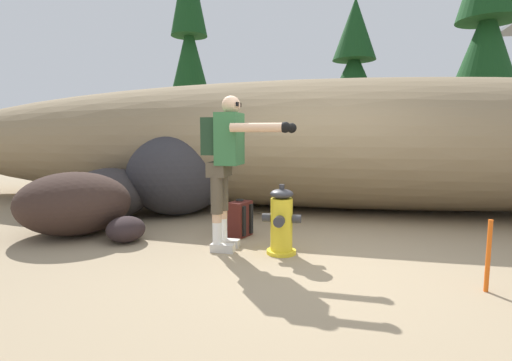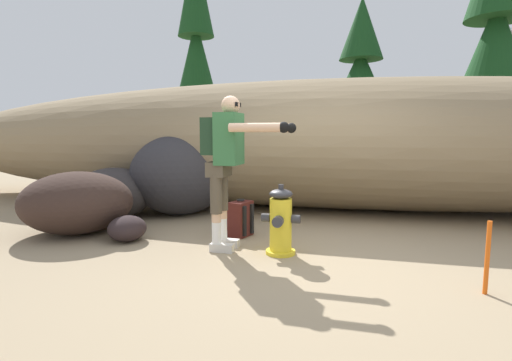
{
  "view_description": "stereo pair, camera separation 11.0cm",
  "coord_description": "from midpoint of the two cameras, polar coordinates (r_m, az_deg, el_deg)",
  "views": [
    {
      "loc": [
        0.33,
        -3.86,
        1.28
      ],
      "look_at": [
        -0.64,
        0.48,
        0.75
      ],
      "focal_mm": 27.28,
      "sensor_mm": 36.0,
      "label": 1
    },
    {
      "loc": [
        0.43,
        -3.83,
        1.28
      ],
      "look_at": [
        -0.64,
        0.48,
        0.75
      ],
      "focal_mm": 27.28,
      "sensor_mm": 36.0,
      "label": 2
    }
  ],
  "objects": [
    {
      "name": "ground_plane",
      "position": [
        4.07,
        8.04,
        -11.86
      ],
      "size": [
        56.0,
        56.0,
        0.04
      ],
      "primitive_type": "cube",
      "color": "#998466"
    },
    {
      "name": "dirt_embankment",
      "position": [
        6.97,
        10.87,
        5.28
      ],
      "size": [
        16.88,
        3.2,
        2.22
      ],
      "primitive_type": "ellipsoid",
      "color": "#897556",
      "rests_on": "ground_plane"
    },
    {
      "name": "fire_hydrant",
      "position": [
        4.18,
        4.39,
        -6.15
      ],
      "size": [
        0.42,
        0.37,
        0.75
      ],
      "color": "yellow",
      "rests_on": "ground_plane"
    },
    {
      "name": "utility_worker",
      "position": [
        4.23,
        -3.45,
        3.97
      ],
      "size": [
        0.98,
        0.55,
        1.69
      ],
      "rotation": [
        0.0,
        0.0,
        -0.02
      ],
      "color": "beige",
      "rests_on": "ground_plane"
    },
    {
      "name": "spare_backpack",
      "position": [
        4.92,
        -1.68,
        -5.68
      ],
      "size": [
        0.34,
        0.35,
        0.47
      ],
      "rotation": [
        0.0,
        0.0,
        2.82
      ],
      "color": "#511E19",
      "rests_on": "ground_plane"
    },
    {
      "name": "boulder_large",
      "position": [
        6.28,
        -10.4,
        0.88
      ],
      "size": [
        2.01,
        2.02,
        1.29
      ],
      "primitive_type": "ellipsoid",
      "rotation": [
        0.0,
        0.0,
        0.8
      ],
      "color": "#2E2D31",
      "rests_on": "ground_plane"
    },
    {
      "name": "boulder_mid",
      "position": [
        5.52,
        -24.23,
        -2.96
      ],
      "size": [
        1.87,
        1.84,
        0.8
      ],
      "primitive_type": "ellipsoid",
      "rotation": [
        0.0,
        0.0,
        3.76
      ],
      "color": "#362620",
      "rests_on": "ground_plane"
    },
    {
      "name": "boulder_small",
      "position": [
        6.32,
        -19.64,
        -1.72
      ],
      "size": [
        1.53,
        1.49,
        0.77
      ],
      "primitive_type": "ellipsoid",
      "rotation": [
        0.0,
        0.0,
        5.1
      ],
      "color": "#312D2D",
      "rests_on": "ground_plane"
    },
    {
      "name": "boulder_outlier",
      "position": [
        4.94,
        -17.76,
        -6.71
      ],
      "size": [
        0.57,
        0.6,
        0.3
      ],
      "primitive_type": "ellipsoid",
      "rotation": [
        0.0,
        0.0,
        4.98
      ],
      "color": "#2C2222",
      "rests_on": "ground_plane"
    },
    {
      "name": "pine_tree_far_left",
      "position": [
        13.56,
        -8.5,
        18.08
      ],
      "size": [
        1.82,
        1.82,
        7.43
      ],
      "color": "#47331E",
      "rests_on": "ground_plane"
    },
    {
      "name": "pine_tree_left",
      "position": [
        12.16,
        15.33,
        15.26
      ],
      "size": [
        1.93,
        1.93,
        5.2
      ],
      "color": "#47331E",
      "rests_on": "ground_plane"
    },
    {
      "name": "pine_tree_center",
      "position": [
        12.34,
        31.94,
        17.09
      ],
      "size": [
        2.43,
        2.43,
        7.19
      ],
      "color": "#47331E",
      "rests_on": "ground_plane"
    },
    {
      "name": "survey_stake",
      "position": [
        3.69,
        31.56,
        -9.64
      ],
      "size": [
        0.04,
        0.04,
        0.6
      ],
      "primitive_type": "cylinder",
      "color": "#E55914",
      "rests_on": "ground_plane"
    }
  ]
}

